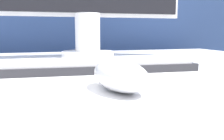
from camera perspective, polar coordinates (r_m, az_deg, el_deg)
partition_panel at (r=1.23m, az=-14.09°, el=-2.12°), size 5.00×0.03×1.17m
computer_mouse_near at (r=0.37m, az=1.68°, el=-1.16°), size 0.08×0.13×0.04m
keyboard at (r=0.56m, az=-2.99°, el=1.04°), size 0.42×0.14×0.02m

